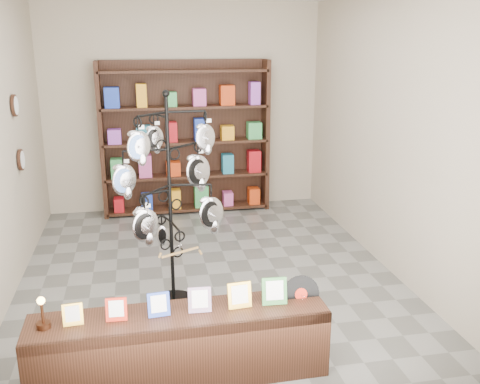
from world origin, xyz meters
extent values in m
plane|color=slate|center=(0.00, 0.00, 0.00)|extent=(5.00, 5.00, 0.00)
plane|color=#AB9E8A|center=(0.00, 2.50, 1.50)|extent=(4.00, 0.00, 4.00)
plane|color=#AB9E8A|center=(0.00, -2.50, 1.50)|extent=(4.00, 0.00, 4.00)
plane|color=#AB9E8A|center=(2.00, 0.00, 1.50)|extent=(0.00, 5.00, 5.00)
cylinder|color=black|center=(-0.42, -0.56, 0.01)|extent=(0.55, 0.55, 0.03)
cylinder|color=black|center=(-0.42, -0.56, 1.01)|extent=(0.04, 0.04, 2.02)
sphere|color=black|center=(-0.42, -0.56, 2.04)|extent=(0.07, 0.07, 0.07)
ellipsoid|color=silver|center=(-0.50, -0.37, 0.63)|extent=(0.11, 0.07, 0.21)
cube|color=tan|center=(-0.37, -0.84, 0.64)|extent=(0.35, 0.19, 0.04)
cube|color=black|center=(-0.45, -1.78, 0.27)|extent=(2.23, 0.49, 0.54)
cube|color=yellow|center=(-1.21, -1.79, 0.63)|extent=(0.14, 0.05, 0.16)
cube|color=red|center=(-0.91, -1.78, 0.63)|extent=(0.15, 0.06, 0.17)
cube|color=#263FA5|center=(-0.60, -1.78, 0.64)|extent=(0.16, 0.06, 0.18)
cube|color=#E54C33|center=(-0.30, -1.77, 0.64)|extent=(0.17, 0.06, 0.19)
cube|color=yellow|center=(0.00, -1.77, 0.65)|extent=(0.18, 0.06, 0.20)
cube|color=#337233|center=(0.27, -1.76, 0.65)|extent=(0.19, 0.06, 0.21)
cylinder|color=black|center=(0.50, -1.71, 0.57)|extent=(0.30, 0.07, 0.30)
cylinder|color=red|center=(0.50, -1.71, 0.57)|extent=(0.10, 0.03, 0.10)
cylinder|color=#3E2011|center=(-1.41, -1.79, 0.57)|extent=(0.10, 0.10, 0.04)
cylinder|color=#3E2011|center=(-1.41, -1.79, 0.66)|extent=(0.02, 0.02, 0.14)
sphere|color=#FFBF59|center=(-1.41, -1.79, 0.76)|extent=(0.06, 0.06, 0.06)
cube|color=black|center=(0.00, 2.44, 1.10)|extent=(2.40, 0.04, 2.20)
cube|color=black|center=(-1.18, 2.28, 1.10)|extent=(0.06, 0.36, 2.20)
cube|color=black|center=(1.18, 2.28, 1.10)|extent=(0.06, 0.36, 2.20)
cube|color=black|center=(0.00, 2.28, 0.05)|extent=(2.36, 0.36, 0.04)
cube|color=black|center=(0.00, 2.28, 0.55)|extent=(2.36, 0.36, 0.03)
cube|color=black|center=(0.00, 2.28, 1.05)|extent=(2.36, 0.36, 0.04)
cube|color=black|center=(0.00, 2.28, 1.55)|extent=(2.36, 0.36, 0.04)
cube|color=black|center=(0.00, 2.28, 2.05)|extent=(2.36, 0.36, 0.04)
cylinder|color=black|center=(-1.97, 0.80, 1.80)|extent=(0.03, 0.24, 0.24)
cylinder|color=black|center=(-1.97, 0.80, 1.20)|extent=(0.03, 0.24, 0.24)
camera|label=1|loc=(-0.69, -5.34, 2.53)|focal=40.00mm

